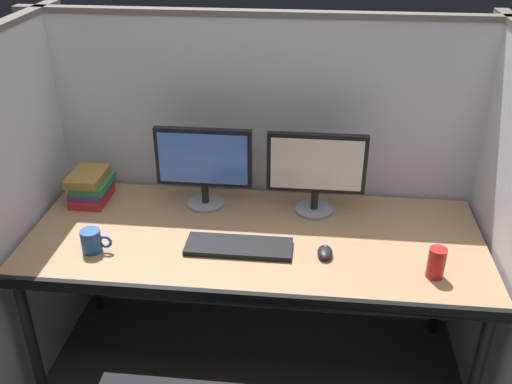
{
  "coord_description": "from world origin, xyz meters",
  "views": [
    {
      "loc": [
        0.22,
        -1.7,
        2.03
      ],
      "look_at": [
        0.0,
        0.35,
        0.92
      ],
      "focal_mm": 39.96,
      "sensor_mm": 36.0,
      "label": 1
    }
  ],
  "objects_px": {
    "computer_mouse": "(325,252)",
    "soda_can": "(436,263)",
    "monitor_left": "(204,162)",
    "coffee_mug": "(92,241)",
    "desk": "(254,247)",
    "book_stack": "(91,186)",
    "keyboard_main": "(239,247)",
    "monitor_right": "(316,168)"
  },
  "relations": [
    {
      "from": "computer_mouse",
      "to": "soda_can",
      "type": "xyz_separation_m",
      "value": [
        0.41,
        -0.09,
        0.04
      ]
    },
    {
      "from": "monitor_left",
      "to": "computer_mouse",
      "type": "distance_m",
      "value": 0.68
    },
    {
      "from": "coffee_mug",
      "to": "soda_can",
      "type": "relative_size",
      "value": 1.03
    },
    {
      "from": "desk",
      "to": "coffee_mug",
      "type": "distance_m",
      "value": 0.66
    },
    {
      "from": "computer_mouse",
      "to": "book_stack",
      "type": "distance_m",
      "value": 1.14
    },
    {
      "from": "keyboard_main",
      "to": "coffee_mug",
      "type": "relative_size",
      "value": 3.41
    },
    {
      "from": "monitor_right",
      "to": "coffee_mug",
      "type": "bearing_deg",
      "value": -154.76
    },
    {
      "from": "computer_mouse",
      "to": "coffee_mug",
      "type": "xyz_separation_m",
      "value": [
        -0.92,
        -0.06,
        0.03
      ]
    },
    {
      "from": "monitor_left",
      "to": "soda_can",
      "type": "relative_size",
      "value": 3.52
    },
    {
      "from": "keyboard_main",
      "to": "monitor_right",
      "type": "bearing_deg",
      "value": 48.66
    },
    {
      "from": "computer_mouse",
      "to": "keyboard_main",
      "type": "bearing_deg",
      "value": 177.95
    },
    {
      "from": "monitor_left",
      "to": "soda_can",
      "type": "xyz_separation_m",
      "value": [
        0.95,
        -0.45,
        -0.15
      ]
    },
    {
      "from": "monitor_left",
      "to": "keyboard_main",
      "type": "distance_m",
      "value": 0.45
    },
    {
      "from": "keyboard_main",
      "to": "computer_mouse",
      "type": "height_order",
      "value": "computer_mouse"
    },
    {
      "from": "keyboard_main",
      "to": "book_stack",
      "type": "xyz_separation_m",
      "value": [
        -0.73,
        0.34,
        0.06
      ]
    },
    {
      "from": "computer_mouse",
      "to": "desk",
      "type": "bearing_deg",
      "value": 159.78
    },
    {
      "from": "coffee_mug",
      "to": "book_stack",
      "type": "height_order",
      "value": "book_stack"
    },
    {
      "from": "keyboard_main",
      "to": "desk",
      "type": "bearing_deg",
      "value": 61.12
    },
    {
      "from": "desk",
      "to": "coffee_mug",
      "type": "height_order",
      "value": "coffee_mug"
    },
    {
      "from": "monitor_right",
      "to": "soda_can",
      "type": "relative_size",
      "value": 3.52
    },
    {
      "from": "desk",
      "to": "monitor_left",
      "type": "relative_size",
      "value": 4.42
    },
    {
      "from": "keyboard_main",
      "to": "coffee_mug",
      "type": "height_order",
      "value": "coffee_mug"
    },
    {
      "from": "soda_can",
      "to": "keyboard_main",
      "type": "bearing_deg",
      "value": 172.26
    },
    {
      "from": "monitor_left",
      "to": "monitor_right",
      "type": "height_order",
      "value": "same"
    },
    {
      "from": "monitor_right",
      "to": "book_stack",
      "type": "distance_m",
      "value": 1.04
    },
    {
      "from": "monitor_right",
      "to": "coffee_mug",
      "type": "distance_m",
      "value": 0.98
    },
    {
      "from": "coffee_mug",
      "to": "book_stack",
      "type": "distance_m",
      "value": 0.44
    },
    {
      "from": "book_stack",
      "to": "monitor_left",
      "type": "bearing_deg",
      "value": 0.82
    },
    {
      "from": "coffee_mug",
      "to": "soda_can",
      "type": "xyz_separation_m",
      "value": [
        1.33,
        -0.03,
        0.01
      ]
    },
    {
      "from": "keyboard_main",
      "to": "computer_mouse",
      "type": "distance_m",
      "value": 0.35
    },
    {
      "from": "monitor_left",
      "to": "keyboard_main",
      "type": "bearing_deg",
      "value": -59.74
    },
    {
      "from": "coffee_mug",
      "to": "monitor_right",
      "type": "bearing_deg",
      "value": 25.24
    },
    {
      "from": "desk",
      "to": "soda_can",
      "type": "height_order",
      "value": "soda_can"
    },
    {
      "from": "monitor_right",
      "to": "computer_mouse",
      "type": "distance_m",
      "value": 0.4
    },
    {
      "from": "monitor_right",
      "to": "soda_can",
      "type": "height_order",
      "value": "monitor_right"
    },
    {
      "from": "monitor_left",
      "to": "computer_mouse",
      "type": "height_order",
      "value": "monitor_left"
    },
    {
      "from": "keyboard_main",
      "to": "soda_can",
      "type": "xyz_separation_m",
      "value": [
        0.75,
        -0.1,
        0.05
      ]
    },
    {
      "from": "keyboard_main",
      "to": "soda_can",
      "type": "relative_size",
      "value": 3.52
    },
    {
      "from": "monitor_left",
      "to": "monitor_right",
      "type": "bearing_deg",
      "value": -0.73
    },
    {
      "from": "monitor_left",
      "to": "book_stack",
      "type": "distance_m",
      "value": 0.55
    },
    {
      "from": "desk",
      "to": "computer_mouse",
      "type": "xyz_separation_m",
      "value": [
        0.29,
        -0.11,
        0.07
      ]
    },
    {
      "from": "desk",
      "to": "monitor_left",
      "type": "distance_m",
      "value": 0.44
    }
  ]
}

